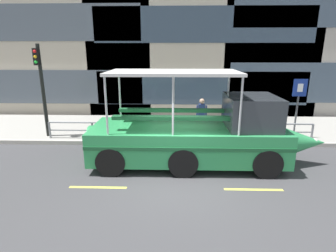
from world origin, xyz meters
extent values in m
plane|color=#3D3D3F|center=(0.00, 0.00, 0.00)|extent=(120.00, 120.00, 0.00)
cube|color=#99968E|center=(0.00, 5.60, 0.09)|extent=(32.00, 4.80, 0.18)
cube|color=#B2ADA3|center=(0.00, 3.11, 0.09)|extent=(32.00, 0.18, 0.18)
cube|color=#DBD64C|center=(-2.40, -0.84, 0.00)|extent=(1.80, 0.12, 0.01)
cube|color=#DBD64C|center=(2.40, -0.84, 0.00)|extent=(1.80, 0.12, 0.01)
cube|color=#4C5660|center=(-7.71, 8.37, 1.89)|extent=(11.29, 0.06, 2.07)
cube|color=#4C5660|center=(-7.71, 8.37, 5.66)|extent=(11.29, 0.06, 2.07)
cube|color=#2D3D4C|center=(1.59, 8.37, 1.84)|extent=(12.92, 0.06, 2.03)
cube|color=#2D3D4C|center=(1.59, 8.37, 5.53)|extent=(12.92, 0.06, 2.03)
cube|color=#3D4C5B|center=(7.84, 8.37, 2.18)|extent=(9.14, 0.06, 2.40)
cube|color=#3D4C5B|center=(7.84, 8.37, 6.55)|extent=(9.14, 0.06, 2.40)
cylinder|color=gray|center=(0.17, 3.45, 0.93)|extent=(11.93, 0.07, 0.07)
cylinder|color=gray|center=(0.17, 3.45, 0.56)|extent=(11.93, 0.06, 0.06)
cylinder|color=gray|center=(-5.80, 3.45, 0.56)|extent=(0.09, 0.09, 0.75)
cylinder|color=gray|center=(-3.81, 3.45, 0.56)|extent=(0.09, 0.09, 0.75)
cylinder|color=gray|center=(-1.82, 3.45, 0.56)|extent=(0.09, 0.09, 0.75)
cylinder|color=gray|center=(0.17, 3.45, 0.56)|extent=(0.09, 0.09, 0.75)
cylinder|color=gray|center=(2.15, 3.45, 0.56)|extent=(0.09, 0.09, 0.75)
cylinder|color=gray|center=(4.14, 3.45, 0.56)|extent=(0.09, 0.09, 0.75)
cylinder|color=gray|center=(6.13, 3.45, 0.56)|extent=(0.09, 0.09, 0.75)
cylinder|color=black|center=(-6.05, 3.78, 2.28)|extent=(0.16, 0.16, 4.20)
cube|color=black|center=(-6.05, 3.58, 3.83)|extent=(0.24, 0.20, 0.72)
sphere|color=red|center=(-6.05, 3.47, 4.05)|extent=(0.14, 0.14, 0.14)
sphere|color=gold|center=(-6.05, 3.47, 3.83)|extent=(0.14, 0.14, 0.14)
sphere|color=green|center=(-6.05, 3.47, 3.61)|extent=(0.14, 0.14, 0.14)
cylinder|color=#4C4F54|center=(5.48, 3.81, 1.52)|extent=(0.08, 0.08, 2.68)
cube|color=navy|center=(5.48, 3.76, 2.51)|extent=(0.60, 0.04, 0.76)
cube|color=white|center=(5.48, 3.74, 2.51)|extent=(0.24, 0.01, 0.36)
cube|color=#2D9351|center=(0.43, 1.15, 0.86)|extent=(6.92, 2.48, 1.18)
cone|color=#2D9351|center=(4.67, 1.15, 0.86)|extent=(1.56, 1.12, 1.12)
cylinder|color=#2D9351|center=(-3.03, 1.15, 0.86)|extent=(0.35, 1.12, 1.12)
cube|color=#19512C|center=(0.43, -0.12, 1.01)|extent=(6.92, 0.04, 0.12)
sphere|color=white|center=(5.06, 1.15, 0.91)|extent=(0.22, 0.22, 0.22)
cube|color=#33383D|center=(2.68, 1.15, 2.01)|extent=(1.73, 2.09, 1.11)
cube|color=silver|center=(-0.09, 1.15, 3.37)|extent=(4.50, 2.28, 0.10)
cylinder|color=#B2B2B7|center=(2.04, 2.24, 2.38)|extent=(0.07, 0.07, 1.87)
cylinder|color=#B2B2B7|center=(2.04, 0.05, 2.38)|extent=(0.07, 0.07, 1.87)
cylinder|color=#B2B2B7|center=(-0.09, 2.24, 2.38)|extent=(0.07, 0.07, 1.87)
cylinder|color=#B2B2B7|center=(-0.09, 0.05, 2.38)|extent=(0.07, 0.07, 1.87)
cylinder|color=#B2B2B7|center=(-2.22, 2.24, 2.38)|extent=(0.07, 0.07, 1.87)
cylinder|color=#B2B2B7|center=(-2.22, 0.05, 2.38)|extent=(0.07, 0.07, 1.87)
cube|color=#19512C|center=(-0.09, 1.74, 1.90)|extent=(4.14, 0.28, 0.12)
cube|color=#19512C|center=(-0.09, 0.55, 1.90)|extent=(4.14, 0.28, 0.12)
cylinder|color=black|center=(3.03, 2.29, 0.50)|extent=(1.00, 0.28, 1.00)
cylinder|color=black|center=(3.03, 0.00, 0.50)|extent=(1.00, 0.28, 1.00)
cylinder|color=black|center=(0.26, 2.29, 0.50)|extent=(1.00, 0.28, 1.00)
cylinder|color=black|center=(0.26, 0.00, 0.50)|extent=(1.00, 0.28, 1.00)
cylinder|color=black|center=(-2.16, 2.29, 0.50)|extent=(1.00, 0.28, 1.00)
cylinder|color=black|center=(-2.16, 0.00, 0.50)|extent=(1.00, 0.28, 1.00)
cylinder|color=#47423D|center=(4.00, 4.44, 0.62)|extent=(0.11, 0.11, 0.88)
cylinder|color=#47423D|center=(3.84, 4.53, 0.62)|extent=(0.11, 0.11, 0.88)
cube|color=#38383D|center=(3.92, 4.48, 1.37)|extent=(0.38, 0.32, 0.62)
cylinder|color=#38383D|center=(4.11, 4.38, 1.34)|extent=(0.08, 0.08, 0.56)
cylinder|color=#38383D|center=(3.73, 4.59, 1.34)|extent=(0.08, 0.08, 0.56)
sphere|color=tan|center=(3.92, 4.48, 1.83)|extent=(0.24, 0.24, 0.24)
cylinder|color=#1E2338|center=(1.14, 4.21, 0.61)|extent=(0.11, 0.11, 0.87)
cylinder|color=#1E2338|center=(1.31, 4.19, 0.61)|extent=(0.11, 0.11, 0.87)
cube|color=navy|center=(1.23, 4.20, 1.36)|extent=(0.34, 0.22, 0.62)
cylinder|color=navy|center=(1.01, 4.22, 1.33)|extent=(0.08, 0.08, 0.55)
cylinder|color=navy|center=(1.44, 4.18, 1.33)|extent=(0.08, 0.08, 0.55)
sphere|color=tan|center=(1.23, 4.20, 1.81)|extent=(0.24, 0.24, 0.24)
camera|label=1|loc=(0.00, -8.38, 4.13)|focal=29.08mm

